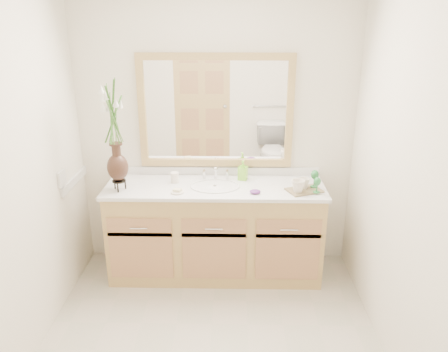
{
  "coord_description": "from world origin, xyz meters",
  "views": [
    {
      "loc": [
        0.15,
        -2.39,
        2.18
      ],
      "look_at": [
        0.08,
        0.65,
        1.05
      ],
      "focal_mm": 35.0,
      "sensor_mm": 36.0,
      "label": 1
    }
  ],
  "objects_px": {
    "flower_vase": "(114,123)",
    "soap_bottle": "(243,171)",
    "tumbler": "(175,177)",
    "tray": "(304,190)"
  },
  "relations": [
    {
      "from": "flower_vase",
      "to": "soap_bottle",
      "type": "xyz_separation_m",
      "value": [
        1.01,
        0.27,
        -0.48
      ]
    },
    {
      "from": "flower_vase",
      "to": "soap_bottle",
      "type": "bearing_deg",
      "value": 14.65
    },
    {
      "from": "flower_vase",
      "to": "tumbler",
      "type": "xyz_separation_m",
      "value": [
        0.43,
        0.18,
        -0.51
      ]
    },
    {
      "from": "soap_bottle",
      "to": "tray",
      "type": "distance_m",
      "value": 0.56
    },
    {
      "from": "tumbler",
      "to": "tray",
      "type": "distance_m",
      "value": 1.09
    },
    {
      "from": "flower_vase",
      "to": "soap_bottle",
      "type": "height_order",
      "value": "flower_vase"
    },
    {
      "from": "flower_vase",
      "to": "soap_bottle",
      "type": "distance_m",
      "value": 1.15
    },
    {
      "from": "flower_vase",
      "to": "tray",
      "type": "relative_size",
      "value": 3.03
    },
    {
      "from": "tumbler",
      "to": "tray",
      "type": "height_order",
      "value": "tumbler"
    },
    {
      "from": "tray",
      "to": "tumbler",
      "type": "bearing_deg",
      "value": 148.18
    }
  ]
}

